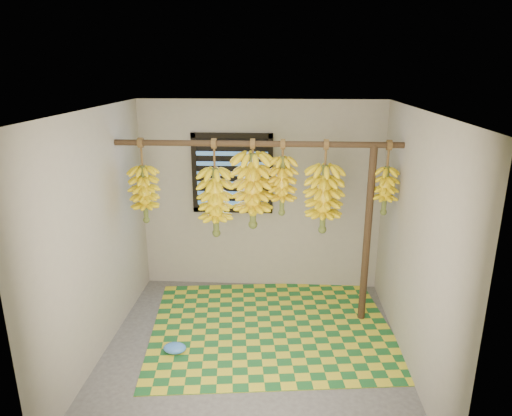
# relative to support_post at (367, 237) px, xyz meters

# --- Properties ---
(floor) EXTENTS (3.00, 3.00, 0.01)m
(floor) POSITION_rel_support_post_xyz_m (-1.20, -0.70, -1.00)
(floor) COLOR #4B4B4B
(floor) RESTS_ON ground
(ceiling) EXTENTS (3.00, 3.00, 0.01)m
(ceiling) POSITION_rel_support_post_xyz_m (-1.20, -0.70, 1.40)
(ceiling) COLOR silver
(ceiling) RESTS_ON wall_back
(wall_back) EXTENTS (3.00, 0.01, 2.40)m
(wall_back) POSITION_rel_support_post_xyz_m (-1.20, 0.80, 0.20)
(wall_back) COLOR gray
(wall_back) RESTS_ON floor
(wall_left) EXTENTS (0.01, 3.00, 2.40)m
(wall_left) POSITION_rel_support_post_xyz_m (-2.71, -0.70, 0.20)
(wall_left) COLOR gray
(wall_left) RESTS_ON floor
(wall_right) EXTENTS (0.01, 3.00, 2.40)m
(wall_right) POSITION_rel_support_post_xyz_m (0.30, -0.70, 0.20)
(wall_right) COLOR gray
(wall_right) RESTS_ON floor
(window) EXTENTS (1.00, 0.04, 1.00)m
(window) POSITION_rel_support_post_xyz_m (-1.55, 0.78, 0.50)
(window) COLOR black
(window) RESTS_ON wall_back
(hanging_pole) EXTENTS (3.00, 0.06, 0.06)m
(hanging_pole) POSITION_rel_support_post_xyz_m (-1.20, 0.00, 1.00)
(hanging_pole) COLOR #402E1C
(hanging_pole) RESTS_ON wall_left
(support_post) EXTENTS (0.08, 0.08, 2.00)m
(support_post) POSITION_rel_support_post_xyz_m (0.00, 0.00, 0.00)
(support_post) COLOR #402E1C
(support_post) RESTS_ON floor
(woven_mat) EXTENTS (2.83, 2.37, 0.01)m
(woven_mat) POSITION_rel_support_post_xyz_m (-1.02, -0.26, -0.99)
(woven_mat) COLOR #1C6029
(woven_mat) RESTS_ON floor
(plastic_bag) EXTENTS (0.24, 0.18, 0.10)m
(plastic_bag) POSITION_rel_support_post_xyz_m (-1.98, -0.79, -0.94)
(plastic_bag) COLOR #3E81E9
(plastic_bag) RESTS_ON woven_mat
(banana_bunch_a) EXTENTS (0.32, 0.32, 0.93)m
(banana_bunch_a) POSITION_rel_support_post_xyz_m (-2.42, 0.00, 0.44)
(banana_bunch_a) COLOR brown
(banana_bunch_a) RESTS_ON hanging_pole
(banana_bunch_b) EXTENTS (0.41, 0.41, 0.95)m
(banana_bunch_b) POSITION_rel_support_post_xyz_m (-1.24, -0.00, 0.50)
(banana_bunch_b) COLOR brown
(banana_bunch_b) RESTS_ON hanging_pole
(banana_bunch_c) EXTENTS (0.36, 0.36, 1.06)m
(banana_bunch_c) POSITION_rel_support_post_xyz_m (-1.65, -0.00, 0.36)
(banana_bunch_c) COLOR brown
(banana_bunch_c) RESTS_ON hanging_pole
(banana_bunch_d) EXTENTS (0.31, 0.31, 0.81)m
(banana_bunch_d) POSITION_rel_support_post_xyz_m (-0.93, 0.00, 0.56)
(banana_bunch_d) COLOR brown
(banana_bunch_d) RESTS_ON hanging_pole
(banana_bunch_e) EXTENTS (0.40, 0.40, 1.00)m
(banana_bunch_e) POSITION_rel_support_post_xyz_m (-0.49, 0.00, 0.42)
(banana_bunch_e) COLOR brown
(banana_bunch_e) RESTS_ON hanging_pole
(banana_bunch_f) EXTENTS (0.26, 0.26, 0.79)m
(banana_bunch_f) POSITION_rel_support_post_xyz_m (0.15, 0.00, 0.52)
(banana_bunch_f) COLOR brown
(banana_bunch_f) RESTS_ON hanging_pole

